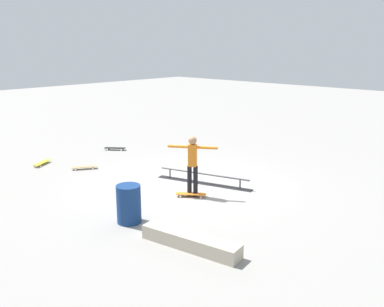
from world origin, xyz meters
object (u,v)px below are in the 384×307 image
grind_rail (204,179)px  trash_bin (129,204)px  skateboard_main (191,194)px  loose_skateboard_natural (84,167)px  skate_ledge (190,241)px  skater_main (193,161)px  loose_skateboard_yellow (42,163)px  loose_skateboard_black (115,148)px

grind_rail → trash_bin: 3.30m
skateboard_main → loose_skateboard_natural: same height
loose_skateboard_natural → trash_bin: trash_bin is taller
trash_bin → loose_skateboard_natural: bearing=-20.8°
loose_skateboard_natural → skate_ledge: bearing=-71.9°
grind_rail → skate_ledge: size_ratio=1.35×
skater_main → loose_skateboard_yellow: skater_main is taller
loose_skateboard_black → trash_bin: 6.97m
grind_rail → loose_skateboard_yellow: bearing=6.5°
skate_ledge → skateboard_main: size_ratio=2.86×
skater_main → skateboard_main: (-0.03, 0.09, -0.88)m
skate_ledge → trash_bin: size_ratio=2.46×
grind_rail → loose_skateboard_black: bearing=-24.0°
loose_skateboard_natural → skateboard_main: bearing=-50.6°
skater_main → skateboard_main: size_ratio=2.16×
skater_main → grind_rail: bearing=82.3°
skater_main → loose_skateboard_black: (5.61, -1.66, -0.88)m
loose_skateboard_yellow → loose_skateboard_black: bearing=148.0°
loose_skateboard_black → loose_skateboard_yellow: same height
grind_rail → loose_skateboard_black: (5.16, -0.70, -0.06)m
loose_skateboard_natural → loose_skateboard_black: (1.34, -2.25, 0.00)m
loose_skateboard_black → loose_skateboard_yellow: 2.93m
loose_skateboard_natural → loose_skateboard_yellow: same height
skateboard_main → loose_skateboard_black: bearing=125.6°
skate_ledge → loose_skateboard_yellow: bearing=-7.2°
skate_ledge → loose_skateboard_yellow: skate_ledge is taller
grind_rail → skate_ledge: 4.05m
skate_ledge → trash_bin: 1.91m
loose_skateboard_yellow → trash_bin: bearing=51.3°
skater_main → trash_bin: skater_main is taller
loose_skateboard_natural → loose_skateboard_yellow: 1.63m
skater_main → loose_skateboard_yellow: (5.76, 1.26, -0.88)m
skate_ledge → skateboard_main: (1.98, -2.15, -0.07)m
loose_skateboard_black → trash_bin: (-5.74, 3.93, 0.37)m
grind_rail → skater_main: skater_main is taller
grind_rail → loose_skateboard_natural: size_ratio=3.74×
skater_main → trash_bin: bearing=-119.4°
skater_main → skateboard_main: skater_main is taller
grind_rail → loose_skateboard_yellow: grind_rail is taller
loose_skateboard_yellow → trash_bin: 5.98m
loose_skateboard_yellow → skate_ledge: bearing=53.7°
skater_main → skateboard_main: 0.88m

